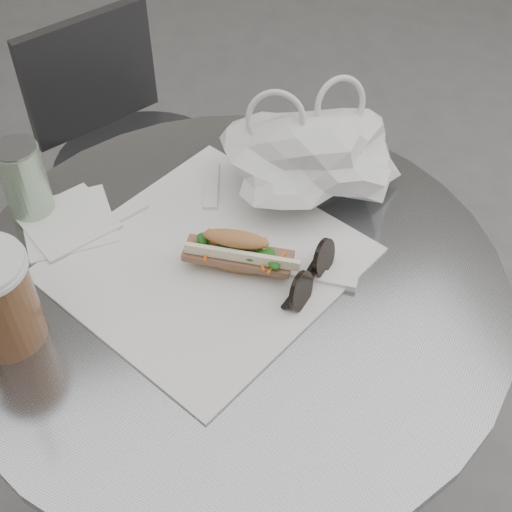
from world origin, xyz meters
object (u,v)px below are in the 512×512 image
object	(u,v)px
cafe_table	(237,388)
banh_mi	(237,252)
drink_can	(25,181)
chair_far	(140,201)
sunglasses	(311,276)

from	to	relation	value
cafe_table	banh_mi	bearing A→B (deg)	56.32
drink_can	cafe_table	bearing A→B (deg)	-44.36
chair_far	banh_mi	xyz separation A→B (m)	(0.04, -0.63, 0.44)
banh_mi	drink_can	xyz separation A→B (m)	(-0.25, 0.21, 0.03)
banh_mi	drink_can	size ratio (longest dim) A/B	1.54
chair_far	sunglasses	bearing A→B (deg)	81.45
sunglasses	drink_can	distance (m)	0.43
banh_mi	sunglasses	distance (m)	0.10
sunglasses	drink_can	xyz separation A→B (m)	(-0.33, 0.28, 0.04)
cafe_table	chair_far	size ratio (longest dim) A/B	1.03
sunglasses	chair_far	bearing A→B (deg)	59.62
chair_far	drink_can	bearing A→B (deg)	44.47
cafe_table	chair_far	xyz separation A→B (m)	(-0.02, 0.65, -0.13)
sunglasses	drink_can	bearing A→B (deg)	100.13
cafe_table	sunglasses	bearing A→B (deg)	-25.04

